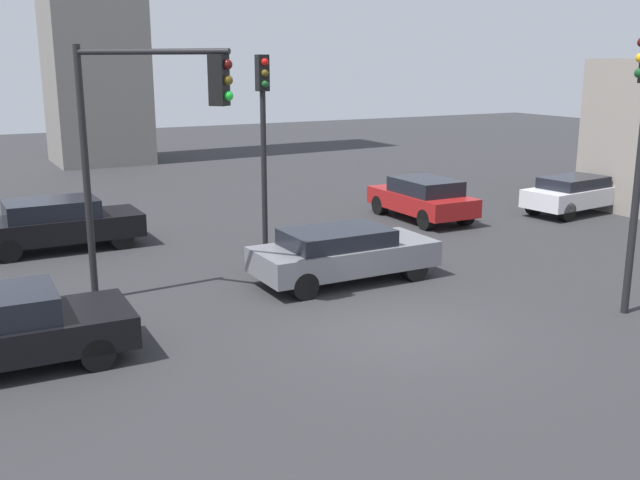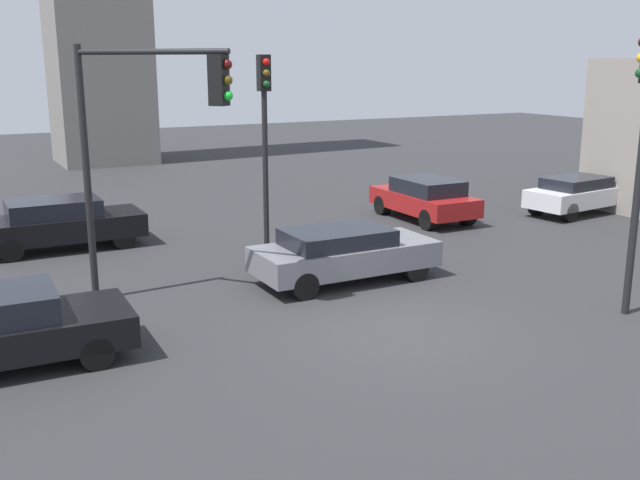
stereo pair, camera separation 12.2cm
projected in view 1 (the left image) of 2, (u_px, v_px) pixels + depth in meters
name	position (u px, v px, depth m)	size (l,w,h in m)	color
ground_plane	(399.00, 331.00, 14.82)	(95.86, 95.86, 0.00)	#2D2D30
traffic_light_0	(263.00, 116.00, 20.67)	(0.33, 0.47, 5.50)	black
traffic_light_1	(146.00, 122.00, 15.22)	(2.50, 2.93, 5.68)	black
car_0	(343.00, 253.00, 18.01)	(4.55, 1.90, 1.34)	slate
car_3	(59.00, 223.00, 21.07)	(4.50, 1.90, 1.47)	black
car_4	(575.00, 193.00, 26.10)	(4.32, 2.13, 1.34)	silver
car_5	(423.00, 198.00, 25.05)	(1.93, 4.13, 1.44)	maroon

